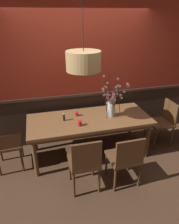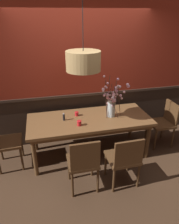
# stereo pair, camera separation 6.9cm
# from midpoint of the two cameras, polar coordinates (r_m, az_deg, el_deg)

# --- Properties ---
(ground_plane) EXTENTS (24.00, 24.00, 0.00)m
(ground_plane) POSITION_cam_midpoint_polar(r_m,az_deg,el_deg) (4.02, -0.50, -11.29)
(ground_plane) COLOR #4C3321
(back_wall) EXTENTS (5.41, 0.14, 2.67)m
(back_wall) POSITION_cam_midpoint_polar(r_m,az_deg,el_deg) (3.98, -2.87, 9.79)
(back_wall) COLOR #2D2119
(back_wall) RESTS_ON ground
(dining_table) EXTENTS (2.15, 0.90, 0.75)m
(dining_table) POSITION_cam_midpoint_polar(r_m,az_deg,el_deg) (3.66, -0.54, -2.90)
(dining_table) COLOR brown
(dining_table) RESTS_ON ground
(chair_head_west_end) EXTENTS (0.44, 0.48, 0.97)m
(chair_head_west_end) POSITION_cam_midpoint_polar(r_m,az_deg,el_deg) (3.70, -23.47, -7.18)
(chair_head_west_end) COLOR brown
(chair_head_west_end) RESTS_ON ground
(chair_near_side_left) EXTENTS (0.44, 0.42, 0.91)m
(chair_near_side_left) POSITION_cam_midpoint_polar(r_m,az_deg,el_deg) (3.00, -1.98, -13.60)
(chair_near_side_left) COLOR brown
(chair_near_side_left) RESTS_ON ground
(chair_far_side_left) EXTENTS (0.44, 0.46, 0.94)m
(chair_far_side_left) POSITION_cam_midpoint_polar(r_m,az_deg,el_deg) (4.41, -7.84, -0.07)
(chair_far_side_left) COLOR brown
(chair_far_side_left) RESTS_ON ground
(chair_near_side_right) EXTENTS (0.46, 0.44, 0.87)m
(chair_near_side_right) POSITION_cam_midpoint_polar(r_m,az_deg,el_deg) (3.15, 9.32, -12.34)
(chair_near_side_right) COLOR brown
(chair_near_side_right) RESTS_ON ground
(chair_head_east_end) EXTENTS (0.44, 0.44, 0.89)m
(chair_head_east_end) POSITION_cam_midpoint_polar(r_m,az_deg,el_deg) (4.29, 19.39, -2.20)
(chair_head_east_end) COLOR brown
(chair_head_east_end) RESTS_ON ground
(chair_far_side_right) EXTENTS (0.48, 0.42, 0.91)m
(chair_far_side_right) POSITION_cam_midpoint_polar(r_m,az_deg,el_deg) (4.57, 0.86, 1.05)
(chair_far_side_right) COLOR brown
(chair_far_side_right) RESTS_ON ground
(vase_with_blossoms) EXTENTS (0.42, 0.35, 0.73)m
(vase_with_blossoms) POSITION_cam_midpoint_polar(r_m,az_deg,el_deg) (3.59, 5.67, 2.45)
(vase_with_blossoms) COLOR silver
(vase_with_blossoms) RESTS_ON dining_table
(candle_holder_nearer_center) EXTENTS (0.07, 0.07, 0.07)m
(candle_holder_nearer_center) POSITION_cam_midpoint_polar(r_m,az_deg,el_deg) (3.70, -4.15, -0.52)
(candle_holder_nearer_center) COLOR red
(candle_holder_nearer_center) RESTS_ON dining_table
(candle_holder_nearer_edge) EXTENTS (0.08, 0.08, 0.09)m
(candle_holder_nearer_edge) POSITION_cam_midpoint_polar(r_m,az_deg,el_deg) (3.38, -3.37, -3.12)
(candle_holder_nearer_edge) COLOR red
(candle_holder_nearer_edge) RESTS_ON dining_table
(condiment_bottle) EXTENTS (0.04, 0.04, 0.13)m
(condiment_bottle) POSITION_cam_midpoint_polar(r_m,az_deg,el_deg) (3.55, -7.67, -1.45)
(condiment_bottle) COLOR black
(condiment_bottle) RESTS_ON dining_table
(pendant_lamp) EXTENTS (0.53, 0.53, 1.05)m
(pendant_lamp) POSITION_cam_midpoint_polar(r_m,az_deg,el_deg) (3.16, -2.33, 13.92)
(pendant_lamp) COLOR tan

